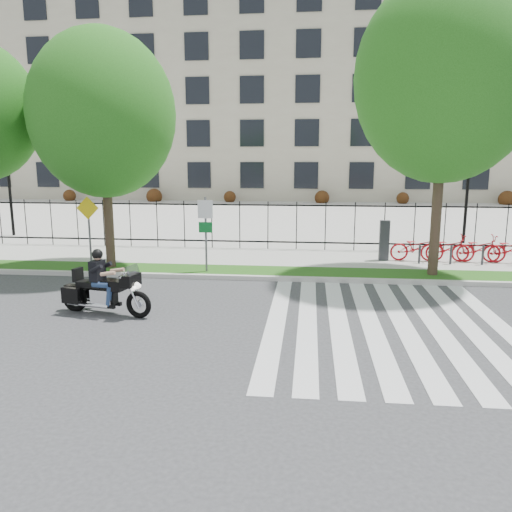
# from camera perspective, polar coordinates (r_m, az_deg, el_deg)

# --- Properties ---
(ground) EXTENTS (120.00, 120.00, 0.00)m
(ground) POSITION_cam_1_polar(r_m,az_deg,el_deg) (12.55, -7.80, -7.01)
(ground) COLOR #343436
(ground) RESTS_ON ground
(curb) EXTENTS (60.00, 0.20, 0.15)m
(curb) POSITION_cam_1_polar(r_m,az_deg,el_deg) (16.39, -4.36, -2.42)
(curb) COLOR beige
(curb) RESTS_ON ground
(grass_verge) EXTENTS (60.00, 1.50, 0.15)m
(grass_verge) POSITION_cam_1_polar(r_m,az_deg,el_deg) (17.20, -3.84, -1.77)
(grass_verge) COLOR #1B5515
(grass_verge) RESTS_ON ground
(sidewalk) EXTENTS (60.00, 3.50, 0.15)m
(sidewalk) POSITION_cam_1_polar(r_m,az_deg,el_deg) (19.62, -2.57, -0.19)
(sidewalk) COLOR #ABA9A0
(sidewalk) RESTS_ON ground
(plaza) EXTENTS (80.00, 34.00, 0.10)m
(plaza) POSITION_cam_1_polar(r_m,az_deg,el_deg) (36.89, 1.60, 4.96)
(plaza) COLOR #ABA9A0
(plaza) RESTS_ON ground
(crosswalk_stripes) EXTENTS (5.70, 8.00, 0.01)m
(crosswalk_stripes) POSITION_cam_1_polar(r_m,az_deg,el_deg) (12.33, 14.72, -7.56)
(crosswalk_stripes) COLOR silver
(crosswalk_stripes) RESTS_ON ground
(iron_fence) EXTENTS (30.00, 0.06, 2.00)m
(iron_fence) POSITION_cam_1_polar(r_m,az_deg,el_deg) (21.16, -1.87, 3.57)
(iron_fence) COLOR black
(iron_fence) RESTS_ON sidewalk
(office_building) EXTENTS (60.00, 21.90, 20.15)m
(office_building) POSITION_cam_1_polar(r_m,az_deg,el_deg) (56.90, 3.37, 17.02)
(office_building) COLOR #ACA28B
(office_building) RESTS_ON ground
(lamp_post_left) EXTENTS (1.06, 0.70, 4.25)m
(lamp_post_left) POSITION_cam_1_polar(r_m,az_deg,el_deg) (27.93, -26.47, 8.45)
(lamp_post_left) COLOR black
(lamp_post_left) RESTS_ON ground
(lamp_post_right) EXTENTS (1.06, 0.70, 4.25)m
(lamp_post_right) POSITION_cam_1_polar(r_m,az_deg,el_deg) (24.61, 23.12, 8.54)
(lamp_post_right) COLOR black
(lamp_post_right) RESTS_ON ground
(street_tree_1) EXTENTS (4.82, 4.82, 7.97)m
(street_tree_1) POSITION_cam_1_polar(r_m,az_deg,el_deg) (17.99, -17.09, 15.20)
(street_tree_1) COLOR #3B2920
(street_tree_1) RESTS_ON grass_verge
(street_tree_2) EXTENTS (5.56, 5.56, 9.35)m
(street_tree_2) POSITION_cam_1_polar(r_m,az_deg,el_deg) (17.19, 20.85, 18.44)
(street_tree_2) COLOR #3B2920
(street_tree_2) RESTS_ON grass_verge
(sign_pole_regulatory) EXTENTS (0.50, 0.09, 2.50)m
(sign_pole_regulatory) POSITION_cam_1_polar(r_m,az_deg,el_deg) (16.65, -5.78, 3.60)
(sign_pole_regulatory) COLOR #59595B
(sign_pole_regulatory) RESTS_ON grass_verge
(sign_pole_warning) EXTENTS (0.78, 0.09, 2.49)m
(sign_pole_warning) POSITION_cam_1_polar(r_m,az_deg,el_deg) (17.94, -18.58, 3.61)
(sign_pole_warning) COLOR #59595B
(sign_pole_warning) RESTS_ON grass_verge
(motorcycle_rider) EXTENTS (2.57, 1.05, 2.01)m
(motorcycle_rider) POSITION_cam_1_polar(r_m,az_deg,el_deg) (13.11, -16.95, -3.57)
(motorcycle_rider) COLOR black
(motorcycle_rider) RESTS_ON ground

